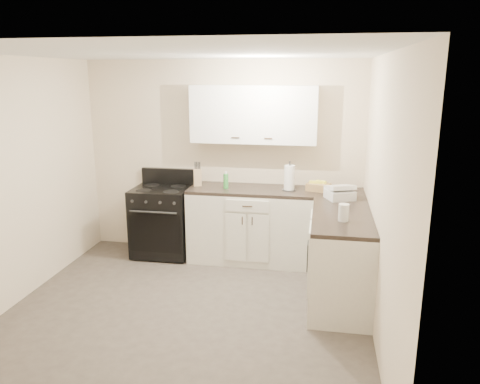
% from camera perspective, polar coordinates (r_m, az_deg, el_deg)
% --- Properties ---
extents(floor, '(3.60, 3.60, 0.00)m').
position_cam_1_polar(floor, '(4.86, -6.58, -14.44)').
color(floor, '#473F38').
rests_on(floor, ground).
extents(ceiling, '(3.60, 3.60, 0.00)m').
position_cam_1_polar(ceiling, '(4.27, -7.57, 16.48)').
color(ceiling, white).
rests_on(ceiling, wall_back).
extents(wall_back, '(3.60, 0.00, 3.60)m').
position_cam_1_polar(wall_back, '(6.11, -2.11, 4.09)').
color(wall_back, beige).
rests_on(wall_back, ground).
extents(wall_right, '(0.00, 3.60, 3.60)m').
position_cam_1_polar(wall_right, '(4.25, 16.88, -1.05)').
color(wall_right, beige).
rests_on(wall_right, ground).
extents(wall_left, '(0.00, 3.60, 3.60)m').
position_cam_1_polar(wall_left, '(5.21, -26.32, 0.85)').
color(wall_left, beige).
rests_on(wall_left, ground).
extents(wall_front, '(3.60, 0.00, 3.60)m').
position_cam_1_polar(wall_front, '(2.82, -17.88, -8.89)').
color(wall_front, beige).
rests_on(wall_front, ground).
extents(base_cabinets_back, '(1.55, 0.60, 0.90)m').
position_cam_1_polar(base_cabinets_back, '(5.94, 1.37, -4.16)').
color(base_cabinets_back, beige).
rests_on(base_cabinets_back, floor).
extents(base_cabinets_right, '(0.60, 1.90, 0.90)m').
position_cam_1_polar(base_cabinets_right, '(5.27, 11.98, -6.91)').
color(base_cabinets_right, beige).
rests_on(base_cabinets_right, floor).
extents(countertop_back, '(1.55, 0.60, 0.04)m').
position_cam_1_polar(countertop_back, '(5.81, 1.40, 0.24)').
color(countertop_back, black).
rests_on(countertop_back, base_cabinets_back).
extents(countertop_right, '(0.60, 1.90, 0.04)m').
position_cam_1_polar(countertop_right, '(5.13, 12.24, -2.00)').
color(countertop_right, black).
rests_on(countertop_right, base_cabinets_right).
extents(upper_cabinets, '(1.55, 0.30, 0.70)m').
position_cam_1_polar(upper_cabinets, '(5.81, 1.68, 9.44)').
color(upper_cabinets, white).
rests_on(upper_cabinets, wall_back).
extents(stove, '(0.73, 0.62, 0.88)m').
position_cam_1_polar(stove, '(6.19, -9.39, -3.49)').
color(stove, black).
rests_on(stove, floor).
extents(knife_block, '(0.12, 0.11, 0.22)m').
position_cam_1_polar(knife_block, '(5.95, -5.18, 1.79)').
color(knife_block, tan).
rests_on(knife_block, countertop_back).
extents(paper_towel, '(0.17, 0.17, 0.31)m').
position_cam_1_polar(paper_towel, '(5.72, 6.04, 1.72)').
color(paper_towel, white).
rests_on(paper_towel, countertop_back).
extents(soap_bottle, '(0.07, 0.07, 0.18)m').
position_cam_1_polar(soap_bottle, '(5.79, -1.73, 1.32)').
color(soap_bottle, green).
rests_on(soap_bottle, countertop_back).
extents(wicker_basket, '(0.31, 0.25, 0.09)m').
position_cam_1_polar(wicker_basket, '(5.76, 9.54, 0.60)').
color(wicker_basket, '#AD8251').
rests_on(wicker_basket, countertop_right).
extents(countertop_grill, '(0.37, 0.36, 0.10)m').
position_cam_1_polar(countertop_grill, '(5.43, 12.06, -0.30)').
color(countertop_grill, silver).
rests_on(countertop_grill, countertop_right).
extents(glass_jar, '(0.13, 0.13, 0.17)m').
position_cam_1_polar(glass_jar, '(4.62, 12.52, -2.46)').
color(glass_jar, silver).
rests_on(glass_jar, countertop_right).
extents(oven_mitt_near, '(0.02, 0.17, 0.29)m').
position_cam_1_polar(oven_mitt_near, '(4.87, 8.32, -7.73)').
color(oven_mitt_near, black).
rests_on(oven_mitt_near, base_cabinets_right).
extents(oven_mitt_far, '(0.02, 0.14, 0.25)m').
position_cam_1_polar(oven_mitt_far, '(5.03, 8.37, -7.50)').
color(oven_mitt_far, black).
rests_on(oven_mitt_far, base_cabinets_right).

